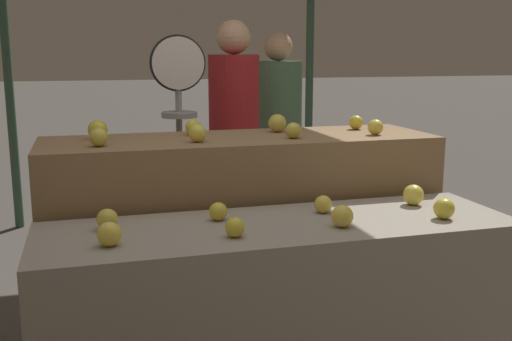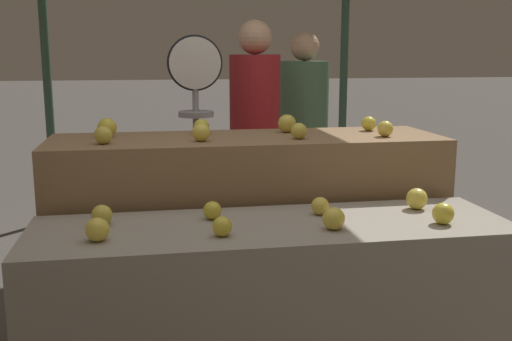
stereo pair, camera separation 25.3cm
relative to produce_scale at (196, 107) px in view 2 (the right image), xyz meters
name	(u,v)px [view 2 (the right image)]	position (x,y,z in m)	size (l,w,h in m)	color
display_counter_front	(272,319)	(0.19, -1.25, -0.72)	(1.83, 0.55, 0.78)	gray
display_counter_back	(248,242)	(0.19, -0.65, -0.60)	(1.83, 0.55, 1.03)	olive
apple_front_0	(97,229)	(-0.45, -1.35, -0.29)	(0.08, 0.08, 0.08)	yellow
apple_front_1	(222,226)	(-0.02, -1.37, -0.30)	(0.07, 0.07, 0.07)	gold
apple_front_2	(334,218)	(0.40, -1.36, -0.29)	(0.08, 0.08, 0.08)	yellow
apple_front_3	(443,214)	(0.83, -1.36, -0.30)	(0.08, 0.08, 0.08)	gold
apple_front_4	(102,215)	(-0.45, -1.15, -0.30)	(0.08, 0.08, 0.08)	gold
apple_front_5	(212,210)	(-0.03, -1.14, -0.30)	(0.07, 0.07, 0.07)	gold
apple_front_6	(320,206)	(0.40, -1.15, -0.30)	(0.07, 0.07, 0.07)	yellow
apple_front_7	(417,199)	(0.83, -1.13, -0.29)	(0.09, 0.09, 0.09)	yellow
apple_back_0	(103,135)	(-0.46, -0.77, -0.04)	(0.08, 0.08, 0.08)	gold
apple_back_1	(201,132)	(-0.04, -0.76, -0.04)	(0.08, 0.08, 0.08)	yellow
apple_back_2	(299,131)	(0.41, -0.76, -0.05)	(0.07, 0.07, 0.07)	gold
apple_back_3	(385,129)	(0.83, -0.76, -0.05)	(0.07, 0.07, 0.07)	yellow
apple_back_4	(107,128)	(-0.46, -0.55, -0.04)	(0.09, 0.09, 0.09)	gold
apple_back_5	(201,127)	(-0.02, -0.53, -0.05)	(0.08, 0.08, 0.08)	gold
apple_back_6	(287,123)	(0.41, -0.53, -0.04)	(0.09, 0.09, 0.09)	gold
apple_back_7	(369,124)	(0.83, -0.54, -0.05)	(0.07, 0.07, 0.07)	gold
produce_scale	(196,107)	(0.00, 0.00, 0.00)	(0.31, 0.20, 1.51)	#99999E
person_vendor_at_scale	(255,129)	(0.40, 0.33, -0.17)	(0.34, 0.34, 1.62)	#2D2D38
person_customer_left	(304,126)	(0.84, 0.79, -0.22)	(0.37, 0.37, 1.56)	#2D2D38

